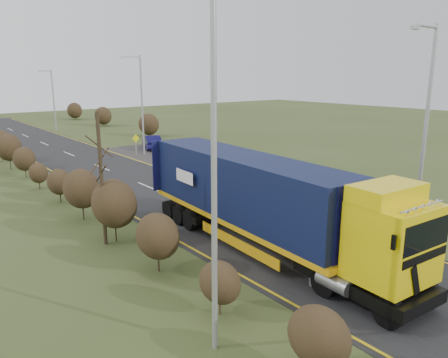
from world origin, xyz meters
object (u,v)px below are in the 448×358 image
object	(u,v)px
car_blue_sedan	(152,142)
speed_sign	(183,152)
streetlight_near	(425,125)
lorry	(263,199)
car_red_hatchback	(217,163)

from	to	relation	value
car_blue_sedan	speed_sign	bearing A→B (deg)	94.91
speed_sign	streetlight_near	bearing A→B (deg)	-89.35
lorry	car_red_hatchback	bearing A→B (deg)	63.49
car_red_hatchback	car_blue_sedan	world-z (taller)	car_blue_sedan
lorry	streetlight_near	size ratio (longest dim) A/B	1.57
lorry	streetlight_near	world-z (taller)	streetlight_near
car_blue_sedan	streetlight_near	size ratio (longest dim) A/B	0.44
streetlight_near	speed_sign	distance (m)	20.22
car_red_hatchback	car_blue_sedan	size ratio (longest dim) A/B	0.82
lorry	car_blue_sedan	bearing A→B (deg)	74.51
streetlight_near	speed_sign	world-z (taller)	streetlight_near
car_red_hatchback	speed_sign	world-z (taller)	speed_sign
lorry	speed_sign	xyz separation A→B (m)	(6.58, 16.57, -1.00)
lorry	car_blue_sedan	size ratio (longest dim) A/B	3.53
streetlight_near	car_blue_sedan	bearing A→B (deg)	85.46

